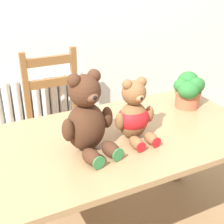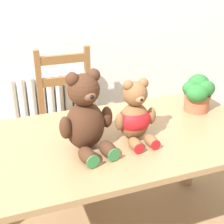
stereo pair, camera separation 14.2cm
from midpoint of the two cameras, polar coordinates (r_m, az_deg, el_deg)
radiator at (r=2.58m, az=-8.42°, el=-1.95°), size 0.71×0.10×0.74m
dining_table at (r=1.63m, az=4.57°, el=-7.34°), size 1.43×0.78×0.73m
wooden_chair_behind at (r=2.27m, az=-5.82°, el=-1.99°), size 0.40×0.42×0.99m
teddy_bear_left at (r=1.39m, az=-1.88°, el=-1.02°), size 0.27×0.28×0.38m
teddy_bear_right at (r=1.50m, az=6.95°, el=-0.84°), size 0.22×0.22×0.31m
potted_plant at (r=1.89m, az=17.60°, el=3.45°), size 0.20×0.21×0.20m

